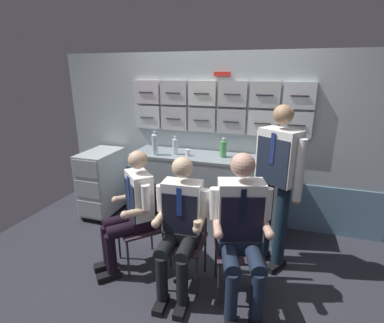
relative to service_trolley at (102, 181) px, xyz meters
The scene contains 18 objects.
ground 1.83m from the service_trolley, 33.61° to the right, with size 4.80×4.80×0.04m, color #2D2D36.
galley_bulkhead 1.64m from the service_trolley, 15.19° to the left, with size 4.20×0.14×2.15m.
galley_counter 1.46m from the service_trolley, ahead, with size 1.88×0.53×0.95m.
service_trolley is the anchor object (origin of this frame).
folding_chair_left 1.32m from the service_trolley, 35.57° to the right, with size 0.57×0.57×0.84m.
crew_member_left 1.32m from the service_trolley, 42.65° to the right, with size 0.62×0.62×1.22m.
folding_chair_right 1.73m from the service_trolley, 29.76° to the right, with size 0.43×0.43×0.84m.
crew_member_right 1.83m from the service_trolley, 34.01° to the right, with size 0.48×0.61×1.23m.
folding_chair_by_counter 2.15m from the service_trolley, 22.69° to the right, with size 0.50×0.50×0.84m.
crew_member_by_counter 2.27m from the service_trolley, 25.73° to the right, with size 0.55×0.71×1.30m.
crew_member_standing 2.37m from the service_trolley, 10.35° to the right, with size 0.45×0.39×1.64m.
water_bottle_short 1.74m from the service_trolley, ahead, with size 0.08×0.08×0.23m.
sparkling_bottle_green 1.03m from the service_trolley, ahead, with size 0.07×0.07×0.29m.
water_bottle_tall 1.20m from the service_trolley, ahead, with size 0.06×0.06×0.22m.
espresso_cup_small 2.32m from the service_trolley, ahead, with size 0.06×0.06×0.09m.
paper_cup_blue 1.33m from the service_trolley, ahead, with size 0.06×0.06×0.08m.
coffee_cup_white 2.26m from the service_trolley, ahead, with size 0.06×0.06×0.08m.
snack_banana 2.17m from the service_trolley, ahead, with size 0.17×0.10×0.04m.
Camera 1 is at (0.82, -2.12, 1.92)m, focal length 26.77 mm.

